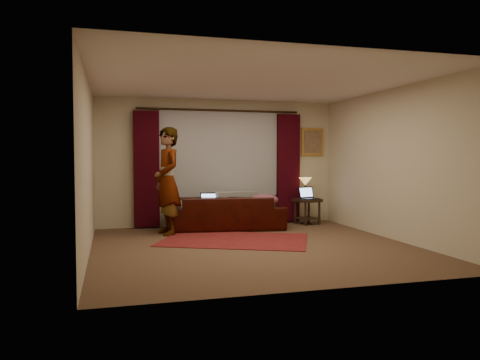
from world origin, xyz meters
The scene contains 20 objects.
floor centered at (0.00, 0.00, -0.01)m, with size 5.00×5.00×0.01m, color brown.
ceiling centered at (0.00, 0.00, 2.60)m, with size 5.00×5.00×0.02m, color silver.
wall_back centered at (0.00, 2.50, 1.30)m, with size 5.00×0.02×2.60m, color beige.
wall_front centered at (0.00, -2.50, 1.30)m, with size 5.00×0.02×2.60m, color beige.
wall_left centered at (-2.50, 0.00, 1.30)m, with size 0.02×5.00×2.60m, color beige.
wall_right centered at (2.50, 0.00, 1.30)m, with size 0.02×5.00×2.60m, color beige.
sheer_curtain centered at (0.00, 2.44, 1.50)m, with size 2.50×0.05×1.80m, color #9E9EA6.
drape_left centered at (-1.50, 2.39, 1.18)m, with size 0.50×0.14×2.30m, color black.
drape_right centered at (1.50, 2.39, 1.18)m, with size 0.50×0.14×2.30m, color black.
curtain_rod centered at (0.00, 2.39, 2.38)m, with size 0.04×0.04×3.40m, color black.
picture_frame centered at (2.10, 2.47, 1.75)m, with size 0.50×0.04×0.60m, color gold.
sofa centered at (-0.01, 1.84, 0.46)m, with size 2.26×0.98×0.91m, color black.
throw_blanket centered at (0.21, 2.02, 0.92)m, with size 0.89×0.35×0.10m, color gray.
clothing_pile centered at (0.70, 1.58, 0.57)m, with size 0.56×0.43×0.24m, color #7B3F53.
laptop_sofa centered at (-0.34, 1.77, 0.59)m, with size 0.36×0.39×0.26m, color black, non-canonical shape.
area_rug centered at (-0.15, 0.63, 0.01)m, with size 2.44×1.63×0.01m, color maroon.
end_table centered at (1.81, 2.05, 0.27)m, with size 0.47×0.47×0.54m, color black.
tiffany_lamp centered at (1.82, 2.19, 0.76)m, with size 0.28×0.28×0.44m, color olive, non-canonical shape.
laptop_table centered at (1.82, 1.95, 0.67)m, with size 0.35×0.38×0.26m, color black, non-canonical shape.
person centered at (-1.19, 1.53, 0.98)m, with size 0.58×0.58×1.97m, color gray.
Camera 1 is at (-2.17, -7.04, 1.43)m, focal length 35.00 mm.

